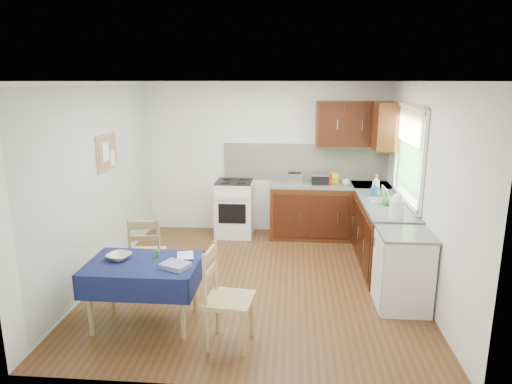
# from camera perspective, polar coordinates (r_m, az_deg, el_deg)

# --- Properties ---
(floor) EXTENTS (4.20, 4.20, 0.00)m
(floor) POSITION_cam_1_polar(r_m,az_deg,el_deg) (5.97, -0.03, -11.06)
(floor) COLOR #483213
(floor) RESTS_ON ground
(ceiling) EXTENTS (4.00, 4.20, 0.02)m
(ceiling) POSITION_cam_1_polar(r_m,az_deg,el_deg) (5.42, -0.03, 13.68)
(ceiling) COLOR white
(ceiling) RESTS_ON wall_back
(wall_back) EXTENTS (4.00, 0.02, 2.50)m
(wall_back) POSITION_cam_1_polar(r_m,az_deg,el_deg) (7.62, 1.26, 4.25)
(wall_back) COLOR white
(wall_back) RESTS_ON ground
(wall_front) EXTENTS (4.00, 0.02, 2.50)m
(wall_front) POSITION_cam_1_polar(r_m,az_deg,el_deg) (3.56, -2.81, -6.90)
(wall_front) COLOR white
(wall_front) RESTS_ON ground
(wall_left) EXTENTS (0.02, 4.20, 2.50)m
(wall_left) POSITION_cam_1_polar(r_m,az_deg,el_deg) (6.06, -19.23, 1.01)
(wall_left) COLOR silver
(wall_left) RESTS_ON ground
(wall_right) EXTENTS (0.02, 4.20, 2.50)m
(wall_right) POSITION_cam_1_polar(r_m,az_deg,el_deg) (5.76, 20.20, 0.30)
(wall_right) COLOR white
(wall_right) RESTS_ON ground
(base_cabinets) EXTENTS (1.90, 2.30, 0.86)m
(base_cabinets) POSITION_cam_1_polar(r_m,az_deg,el_deg) (7.04, 11.93, -3.72)
(base_cabinets) COLOR #341B09
(base_cabinets) RESTS_ON ground
(worktop_back) EXTENTS (1.90, 0.60, 0.04)m
(worktop_back) POSITION_cam_1_polar(r_m,az_deg,el_deg) (7.41, 9.24, 0.89)
(worktop_back) COLOR slate
(worktop_back) RESTS_ON base_cabinets
(worktop_right) EXTENTS (0.60, 1.70, 0.04)m
(worktop_right) POSITION_cam_1_polar(r_m,az_deg,el_deg) (6.39, 15.83, -1.52)
(worktop_right) COLOR slate
(worktop_right) RESTS_ON base_cabinets
(worktop_corner) EXTENTS (0.60, 0.60, 0.04)m
(worktop_corner) POSITION_cam_1_polar(r_m,az_deg,el_deg) (7.49, 14.20, 0.78)
(worktop_corner) COLOR slate
(worktop_corner) RESTS_ON base_cabinets
(splashback) EXTENTS (2.70, 0.02, 0.60)m
(splashback) POSITION_cam_1_polar(r_m,az_deg,el_deg) (7.61, 6.15, 3.77)
(splashback) COLOR white
(splashback) RESTS_ON wall_back
(upper_cabinets) EXTENTS (1.20, 0.85, 0.70)m
(upper_cabinets) POSITION_cam_1_polar(r_m,az_deg,el_deg) (7.31, 13.28, 8.24)
(upper_cabinets) COLOR #341B09
(upper_cabinets) RESTS_ON wall_back
(stove) EXTENTS (0.60, 0.61, 0.92)m
(stove) POSITION_cam_1_polar(r_m,az_deg,el_deg) (7.55, -2.70, -2.01)
(stove) COLOR white
(stove) RESTS_ON ground
(window) EXTENTS (0.04, 1.48, 1.26)m
(window) POSITION_cam_1_polar(r_m,az_deg,el_deg) (6.35, 18.62, 5.29)
(window) COLOR #275221
(window) RESTS_ON wall_right
(fridge) EXTENTS (0.58, 0.60, 0.89)m
(fridge) POSITION_cam_1_polar(r_m,az_deg,el_deg) (5.42, 17.92, -9.33)
(fridge) COLOR white
(fridge) RESTS_ON ground
(corkboard) EXTENTS (0.04, 0.62, 0.47)m
(corkboard) POSITION_cam_1_polar(r_m,az_deg,el_deg) (6.26, -18.15, 4.73)
(corkboard) COLOR tan
(corkboard) RESTS_ON wall_left
(dining_table) EXTENTS (1.14, 0.77, 0.69)m
(dining_table) POSITION_cam_1_polar(r_m,az_deg,el_deg) (4.93, -13.89, -9.65)
(dining_table) COLOR #0F1C3C
(dining_table) RESTS_ON ground
(chair_far) EXTENTS (0.47, 0.47, 0.94)m
(chair_far) POSITION_cam_1_polar(r_m,az_deg,el_deg) (5.73, -13.49, -7.20)
(chair_far) COLOR tan
(chair_far) RESTS_ON ground
(chair_near) EXTENTS (0.48, 0.48, 0.99)m
(chair_near) POSITION_cam_1_polar(r_m,az_deg,el_deg) (4.47, -3.96, -12.64)
(chair_near) COLOR tan
(chair_near) RESTS_ON ground
(toaster) EXTENTS (0.24, 0.15, 0.18)m
(toaster) POSITION_cam_1_polar(r_m,az_deg,el_deg) (7.36, 4.83, 1.74)
(toaster) COLOR #AFAEB3
(toaster) RESTS_ON worktop_back
(sandwich_press) EXTENTS (0.29, 0.25, 0.17)m
(sandwich_press) POSITION_cam_1_polar(r_m,az_deg,el_deg) (7.37, 8.10, 1.67)
(sandwich_press) COLOR black
(sandwich_press) RESTS_ON worktop_back
(sauce_bottle) EXTENTS (0.04, 0.04, 0.20)m
(sauce_bottle) POSITION_cam_1_polar(r_m,az_deg,el_deg) (7.25, 9.30, 1.56)
(sauce_bottle) COLOR red
(sauce_bottle) RESTS_ON worktop_back
(yellow_packet) EXTENTS (0.12, 0.09, 0.16)m
(yellow_packet) POSITION_cam_1_polar(r_m,az_deg,el_deg) (7.46, 9.78, 1.74)
(yellow_packet) COLOR yellow
(yellow_packet) RESTS_ON worktop_back
(dish_rack) EXTENTS (0.43, 0.33, 0.21)m
(dish_rack) POSITION_cam_1_polar(r_m,az_deg,el_deg) (6.47, 15.84, -0.95)
(dish_rack) COLOR #98989D
(dish_rack) RESTS_ON worktop_right
(kettle) EXTENTS (0.18, 0.18, 0.30)m
(kettle) POSITION_cam_1_polar(r_m,az_deg,el_deg) (5.71, 17.18, -1.82)
(kettle) COLOR white
(kettle) RESTS_ON worktop_right
(cup) EXTENTS (0.15, 0.15, 0.09)m
(cup) POSITION_cam_1_polar(r_m,az_deg,el_deg) (7.33, 11.19, 1.18)
(cup) COLOR silver
(cup) RESTS_ON worktop_back
(soap_bottle_a) EXTENTS (0.14, 0.14, 0.30)m
(soap_bottle_a) POSITION_cam_1_polar(r_m,az_deg,el_deg) (6.78, 14.76, 0.88)
(soap_bottle_a) COLOR white
(soap_bottle_a) RESTS_ON worktop_right
(soap_bottle_b) EXTENTS (0.12, 0.12, 0.19)m
(soap_bottle_b) POSITION_cam_1_polar(r_m,az_deg,el_deg) (6.75, 14.63, 0.36)
(soap_bottle_b) COLOR #1B659F
(soap_bottle_b) RESTS_ON worktop_right
(soap_bottle_c) EXTENTS (0.18, 0.18, 0.17)m
(soap_bottle_c) POSITION_cam_1_polar(r_m,az_deg,el_deg) (6.26, 16.06, -0.87)
(soap_bottle_c) COLOR #248629
(soap_bottle_c) RESTS_ON worktop_right
(plate_bowl) EXTENTS (0.29, 0.29, 0.06)m
(plate_bowl) POSITION_cam_1_polar(r_m,az_deg,el_deg) (5.02, -16.75, -7.74)
(plate_bowl) COLOR beige
(plate_bowl) RESTS_ON dining_table
(book) EXTENTS (0.22, 0.27, 0.02)m
(book) POSITION_cam_1_polar(r_m,az_deg,el_deg) (4.94, -9.84, -7.93)
(book) COLOR white
(book) RESTS_ON dining_table
(spice_jar) EXTENTS (0.04, 0.04, 0.08)m
(spice_jar) POSITION_cam_1_polar(r_m,az_deg,el_deg) (4.96, -12.18, -7.56)
(spice_jar) COLOR #23812D
(spice_jar) RESTS_ON dining_table
(tea_towel) EXTENTS (0.33, 0.30, 0.05)m
(tea_towel) POSITION_cam_1_polar(r_m,az_deg,el_deg) (4.68, -10.06, -9.02)
(tea_towel) COLOR #292998
(tea_towel) RESTS_ON dining_table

